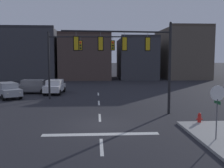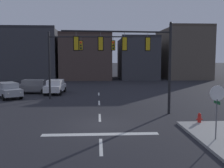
{
  "view_description": "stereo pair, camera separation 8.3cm",
  "coord_description": "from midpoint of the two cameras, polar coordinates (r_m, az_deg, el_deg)",
  "views": [
    {
      "loc": [
        -0.23,
        -15.9,
        4.17
      ],
      "look_at": [
        0.87,
        2.21,
        2.34
      ],
      "focal_mm": 41.77,
      "sensor_mm": 36.0,
      "label": 1
    },
    {
      "loc": [
        -0.15,
        -15.9,
        4.17
      ],
      "look_at": [
        0.87,
        2.21,
        2.34
      ],
      "focal_mm": 41.77,
      "sensor_mm": 36.0,
      "label": 2
    }
  ],
  "objects": [
    {
      "name": "signal_mast_far_side",
      "position": [
        26.69,
        -8.26,
        6.77
      ],
      "size": [
        8.51,
        0.7,
        6.83
      ],
      "color": "black",
      "rests_on": "ground"
    },
    {
      "name": "building_row",
      "position": [
        53.17,
        -2.78,
        6.13
      ],
      "size": [
        41.61,
        12.86,
        10.4
      ],
      "color": "#38383D",
      "rests_on": "ground"
    },
    {
      "name": "ground_plane",
      "position": [
        16.44,
        -2.49,
        -8.95
      ],
      "size": [
        400.0,
        400.0,
        0.0
      ],
      "primitive_type": "plane",
      "color": "#232328"
    },
    {
      "name": "car_lot_nearside",
      "position": [
        31.14,
        -12.23,
        -0.5
      ],
      "size": [
        2.11,
        4.53,
        1.61
      ],
      "color": "silver",
      "rests_on": "ground"
    },
    {
      "name": "signal_mast_near_side",
      "position": [
        18.91,
        4.82,
        7.27
      ],
      "size": [
        7.92,
        0.79,
        6.78
      ],
      "color": "black",
      "rests_on": "ground"
    },
    {
      "name": "stop_bar_paint",
      "position": [
        14.51,
        -2.38,
        -10.94
      ],
      "size": [
        6.4,
        0.5,
        0.01
      ],
      "primitive_type": "cube",
      "color": "silver",
      "rests_on": "ground"
    },
    {
      "name": "fire_hydrant",
      "position": [
        17.32,
        18.71,
        -7.38
      ],
      "size": [
        0.4,
        0.3,
        0.75
      ],
      "color": "red",
      "rests_on": "ground"
    },
    {
      "name": "lane_centreline",
      "position": [
        18.38,
        -2.57,
        -7.36
      ],
      "size": [
        0.16,
        26.4,
        0.01
      ],
      "color": "silver",
      "rests_on": "ground"
    },
    {
      "name": "car_lot_farside",
      "position": [
        32.08,
        -16.85,
        -0.43
      ],
      "size": [
        4.48,
        1.98,
        1.61
      ],
      "color": "slate",
      "rests_on": "ground"
    },
    {
      "name": "stop_sign",
      "position": [
        13.76,
        22.17,
        -3.14
      ],
      "size": [
        0.76,
        0.64,
        2.83
      ],
      "color": "#56565B",
      "rests_on": "ground"
    },
    {
      "name": "car_lot_middle",
      "position": [
        29.2,
        -21.71,
        -1.18
      ],
      "size": [
        3.91,
        4.67,
        1.61
      ],
      "color": "#9EA0A5",
      "rests_on": "ground"
    }
  ]
}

